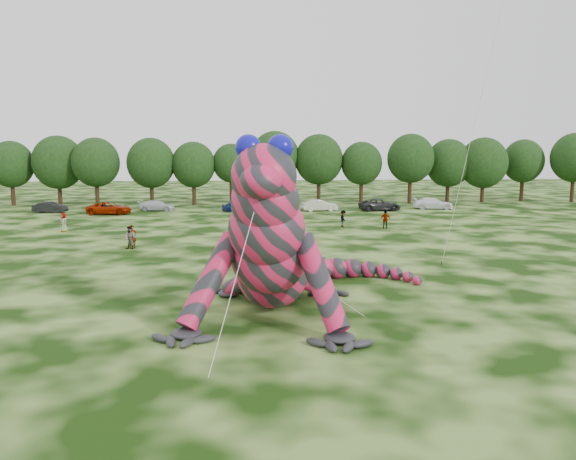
# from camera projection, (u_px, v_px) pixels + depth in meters

# --- Properties ---
(ground) EXTENTS (240.00, 240.00, 0.00)m
(ground) POSITION_uv_depth(u_px,v_px,m) (191.00, 336.00, 23.94)
(ground) COLOR #16330A
(ground) RESTS_ON ground
(inflatable_gecko) EXTENTS (17.10, 19.30, 8.55)m
(inflatable_gecko) POSITION_uv_depth(u_px,v_px,m) (275.00, 222.00, 28.16)
(inflatable_gecko) COLOR #CE1D4E
(inflatable_gecko) RESTS_ON ground
(flying_kite) EXTENTS (2.39, 4.79, 17.99)m
(flying_kite) POSITION_uv_depth(u_px,v_px,m) (501.00, 12.00, 32.66)
(flying_kite) COLOR red
(flying_kite) RESTS_ON ground
(tree_4) EXTENTS (6.22, 5.60, 9.06)m
(tree_4) POSITION_uv_depth(u_px,v_px,m) (12.00, 173.00, 78.61)
(tree_4) COLOR black
(tree_4) RESTS_ON ground
(tree_5) EXTENTS (7.16, 6.44, 9.80)m
(tree_5) POSITION_uv_depth(u_px,v_px,m) (59.00, 171.00, 78.85)
(tree_5) COLOR black
(tree_5) RESTS_ON ground
(tree_6) EXTENTS (6.52, 5.86, 9.49)m
(tree_6) POSITION_uv_depth(u_px,v_px,m) (96.00, 172.00, 77.63)
(tree_6) COLOR black
(tree_6) RESTS_ON ground
(tree_7) EXTENTS (6.68, 6.01, 9.48)m
(tree_7) POSITION_uv_depth(u_px,v_px,m) (151.00, 172.00, 78.39)
(tree_7) COLOR black
(tree_7) RESTS_ON ground
(tree_8) EXTENTS (6.14, 5.53, 8.94)m
(tree_8) POSITION_uv_depth(u_px,v_px,m) (194.00, 174.00, 79.12)
(tree_8) COLOR black
(tree_8) RESTS_ON ground
(tree_9) EXTENTS (5.27, 4.74, 8.68)m
(tree_9) POSITION_uv_depth(u_px,v_px,m) (231.00, 174.00, 79.95)
(tree_9) COLOR black
(tree_9) RESTS_ON ground
(tree_10) EXTENTS (7.09, 6.38, 10.50)m
(tree_10) POSITION_uv_depth(u_px,v_px,m) (275.00, 167.00, 81.58)
(tree_10) COLOR black
(tree_10) RESTS_ON ground
(tree_11) EXTENTS (7.01, 6.31, 10.07)m
(tree_11) POSITION_uv_depth(u_px,v_px,m) (319.00, 169.00, 81.79)
(tree_11) COLOR black
(tree_11) RESTS_ON ground
(tree_12) EXTENTS (5.99, 5.39, 8.97)m
(tree_12) POSITION_uv_depth(u_px,v_px,m) (361.00, 173.00, 81.96)
(tree_12) COLOR black
(tree_12) RESTS_ON ground
(tree_13) EXTENTS (6.83, 6.15, 10.13)m
(tree_13) POSITION_uv_depth(u_px,v_px,m) (410.00, 169.00, 81.89)
(tree_13) COLOR black
(tree_13) RESTS_ON ground
(tree_14) EXTENTS (6.82, 6.14, 9.40)m
(tree_14) POSITION_uv_depth(u_px,v_px,m) (448.00, 171.00, 84.06)
(tree_14) COLOR black
(tree_14) RESTS_ON ground
(tree_15) EXTENTS (7.17, 6.45, 9.63)m
(tree_15) POSITION_uv_depth(u_px,v_px,m) (483.00, 170.00, 83.54)
(tree_15) COLOR black
(tree_15) RESTS_ON ground
(tree_16) EXTENTS (6.26, 5.63, 9.37)m
(tree_16) POSITION_uv_depth(u_px,v_px,m) (523.00, 170.00, 85.75)
(tree_16) COLOR black
(tree_16) RESTS_ON ground
(tree_17) EXTENTS (6.98, 6.28, 10.30)m
(tree_17) POSITION_uv_depth(u_px,v_px,m) (574.00, 168.00, 83.57)
(tree_17) COLOR black
(tree_17) RESTS_ON ground
(car_1) EXTENTS (4.29, 2.02, 1.36)m
(car_1) POSITION_uv_depth(u_px,v_px,m) (50.00, 207.00, 70.05)
(car_1) COLOR black
(car_1) RESTS_ON ground
(car_2) EXTENTS (5.35, 2.51, 1.48)m
(car_2) POSITION_uv_depth(u_px,v_px,m) (109.00, 208.00, 68.31)
(car_2) COLOR #901A00
(car_2) RESTS_ON ground
(car_3) EXTENTS (4.82, 2.40, 1.35)m
(car_3) POSITION_uv_depth(u_px,v_px,m) (157.00, 206.00, 72.27)
(car_3) COLOR silver
(car_3) RESTS_ON ground
(car_4) EXTENTS (4.21, 2.10, 1.38)m
(car_4) POSITION_uv_depth(u_px,v_px,m) (238.00, 206.00, 71.26)
(car_4) COLOR #111F4D
(car_4) RESTS_ON ground
(car_5) EXTENTS (4.66, 2.09, 1.49)m
(car_5) POSITION_uv_depth(u_px,v_px,m) (320.00, 205.00, 71.88)
(car_5) COLOR beige
(car_5) RESTS_ON ground
(car_6) EXTENTS (5.66, 3.06, 1.51)m
(car_6) POSITION_uv_depth(u_px,v_px,m) (380.00, 205.00, 72.55)
(car_6) COLOR #28282B
(car_6) RESTS_ON ground
(car_7) EXTENTS (5.52, 3.03, 1.51)m
(car_7) POSITION_uv_depth(u_px,v_px,m) (433.00, 203.00, 74.33)
(car_7) COLOR white
(car_7) RESTS_ON ground
(spectator_1) EXTENTS (1.10, 1.00, 1.85)m
(spectator_1) POSITION_uv_depth(u_px,v_px,m) (130.00, 238.00, 44.50)
(spectator_1) COLOR gray
(spectator_1) RESTS_ON ground
(spectator_0) EXTENTS (0.82, 0.77, 1.88)m
(spectator_0) POSITION_uv_depth(u_px,v_px,m) (133.00, 237.00, 44.83)
(spectator_0) COLOR gray
(spectator_0) RESTS_ON ground
(spectator_3) EXTENTS (1.16, 0.74, 1.84)m
(spectator_3) POSITION_uv_depth(u_px,v_px,m) (385.00, 220.00, 55.95)
(spectator_3) COLOR gray
(spectator_3) RESTS_ON ground
(spectator_2) EXTENTS (0.78, 1.18, 1.70)m
(spectator_2) POSITION_uv_depth(u_px,v_px,m) (343.00, 219.00, 57.34)
(spectator_2) COLOR gray
(spectator_2) RESTS_ON ground
(spectator_4) EXTENTS (1.06, 1.05, 1.85)m
(spectator_4) POSITION_uv_depth(u_px,v_px,m) (64.00, 222.00, 53.74)
(spectator_4) COLOR gray
(spectator_4) RESTS_ON ground
(spectator_5) EXTENTS (1.77, 0.86, 1.83)m
(spectator_5) POSITION_uv_depth(u_px,v_px,m) (231.00, 240.00, 43.38)
(spectator_5) COLOR gray
(spectator_5) RESTS_ON ground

